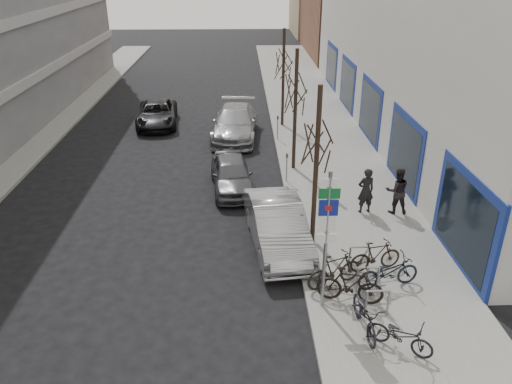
{
  "coord_description": "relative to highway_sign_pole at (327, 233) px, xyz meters",
  "views": [
    {
      "loc": [
        0.22,
        -11.18,
        8.94
      ],
      "look_at": [
        0.68,
        3.5,
        2.0
      ],
      "focal_mm": 35.0,
      "sensor_mm": 36.0,
      "label": 1
    }
  ],
  "objects": [
    {
      "name": "parked_car_front",
      "position": [
        -1.0,
        3.42,
        -1.67
      ],
      "size": [
        2.23,
        4.95,
        1.58
      ],
      "primitive_type": "imported",
      "rotation": [
        0.0,
        0.0,
        0.12
      ],
      "color": "#A8A9AD",
      "rests_on": "ground"
    },
    {
      "name": "lane_car",
      "position": [
        -7.06,
        17.19,
        -1.79
      ],
      "size": [
        2.63,
        4.98,
        1.33
      ],
      "primitive_type": "imported",
      "rotation": [
        0.0,
        0.0,
        0.09
      ],
      "color": "black",
      "rests_on": "ground"
    },
    {
      "name": "pedestrian_far",
      "position": [
        3.61,
        5.47,
        -1.4
      ],
      "size": [
        0.68,
        0.47,
        1.82
      ],
      "primitive_type": "imported",
      "rotation": [
        0.0,
        0.0,
        3.12
      ],
      "color": "black",
      "rests_on": "sidewalk_east"
    },
    {
      "name": "pedestrian_near",
      "position": [
        2.45,
        5.54,
        -1.42
      ],
      "size": [
        0.72,
        0.55,
        1.77
      ],
      "primitive_type": "imported",
      "rotation": [
        0.0,
        0.0,
        3.35
      ],
      "color": "black",
      "rests_on": "sidewalk_east"
    },
    {
      "name": "sidewalk_east",
      "position": [
        2.1,
        10.01,
        -2.38
      ],
      "size": [
        5.0,
        70.0,
        0.15
      ],
      "primitive_type": "cube",
      "color": "slate",
      "rests_on": "ground"
    },
    {
      "name": "meter_front",
      "position": [
        -0.25,
        3.01,
        -1.54
      ],
      "size": [
        0.1,
        0.08,
        1.27
      ],
      "color": "gray",
      "rests_on": "sidewalk_east"
    },
    {
      "name": "bike_far_curb",
      "position": [
        1.66,
        -1.78,
        -1.81
      ],
      "size": [
        1.62,
        1.32,
        0.99
      ],
      "primitive_type": "imported",
      "rotation": [
        0.0,
        0.0,
        0.97
      ],
      "color": "black",
      "rests_on": "sidewalk_east"
    },
    {
      "name": "tree_near",
      "position": [
        0.2,
        3.51,
        1.65
      ],
      "size": [
        1.8,
        1.8,
        5.5
      ],
      "color": "black",
      "rests_on": "ground"
    },
    {
      "name": "tree_mid",
      "position": [
        0.2,
        10.01,
        1.65
      ],
      "size": [
        1.8,
        1.8,
        5.5
      ],
      "color": "black",
      "rests_on": "ground"
    },
    {
      "name": "bike_near_left",
      "position": [
        0.94,
        -1.05,
        -1.75
      ],
      "size": [
        0.7,
        1.88,
        1.12
      ],
      "primitive_type": "imported",
      "rotation": [
        0.0,
        0.0,
        0.08
      ],
      "color": "black",
      "rests_on": "sidewalk_east"
    },
    {
      "name": "bike_near_right",
      "position": [
        0.79,
        0.13,
        -1.74
      ],
      "size": [
        1.95,
        1.0,
        1.14
      ],
      "primitive_type": "imported",
      "rotation": [
        0.0,
        0.0,
        1.32
      ],
      "color": "black",
      "rests_on": "sidewalk_east"
    },
    {
      "name": "highway_sign_pole",
      "position": [
        0.0,
        0.0,
        0.0
      ],
      "size": [
        0.55,
        0.1,
        4.2
      ],
      "color": "gray",
      "rests_on": "ground"
    },
    {
      "name": "parked_car_back",
      "position": [
        -2.5,
        14.79,
        -1.64
      ],
      "size": [
        2.69,
        5.79,
        1.64
      ],
      "primitive_type": "imported",
      "rotation": [
        0.0,
        0.0,
        -0.07
      ],
      "color": "gray",
      "rests_on": "ground"
    },
    {
      "name": "bike_rack",
      "position": [
        1.4,
        0.61,
        -1.8
      ],
      "size": [
        0.66,
        2.26,
        0.83
      ],
      "color": "gray",
      "rests_on": "sidewalk_east"
    },
    {
      "name": "bike_far_inner",
      "position": [
        1.88,
        1.67,
        -1.79
      ],
      "size": [
        1.78,
        0.89,
        1.04
      ],
      "primitive_type": "imported",
      "rotation": [
        0.0,
        0.0,
        1.81
      ],
      "color": "black",
      "rests_on": "sidewalk_east"
    },
    {
      "name": "bike_mid_inner",
      "position": [
        0.48,
        0.9,
        -1.75
      ],
      "size": [
        1.89,
        1.22,
        1.11
      ],
      "primitive_type": "imported",
      "rotation": [
        0.0,
        0.0,
        1.98
      ],
      "color": "black",
      "rests_on": "sidewalk_east"
    },
    {
      "name": "brick_building_far",
      "position": [
        10.6,
        40.01,
        1.54
      ],
      "size": [
        12.0,
        14.0,
        8.0
      ],
      "primitive_type": "cube",
      "color": "brown",
      "rests_on": "ground"
    },
    {
      "name": "ground",
      "position": [
        -2.4,
        0.01,
        -2.46
      ],
      "size": [
        120.0,
        120.0,
        0.0
      ],
      "primitive_type": "plane",
      "color": "black",
      "rests_on": "ground"
    },
    {
      "name": "bike_mid_curb",
      "position": [
        2.05,
        0.81,
        -1.73
      ],
      "size": [
        1.99,
        0.99,
        1.16
      ],
      "primitive_type": "imported",
      "rotation": [
        0.0,
        0.0,
        1.8
      ],
      "color": "black",
      "rests_on": "sidewalk_east"
    },
    {
      "name": "tree_far",
      "position": [
        0.2,
        16.51,
        1.65
      ],
      "size": [
        1.8,
        1.8,
        5.5
      ],
      "color": "black",
      "rests_on": "ground"
    },
    {
      "name": "meter_mid",
      "position": [
        -0.25,
        8.51,
        -1.54
      ],
      "size": [
        0.1,
        0.08,
        1.27
      ],
      "color": "gray",
      "rests_on": "sidewalk_east"
    },
    {
      "name": "parked_car_mid",
      "position": [
        -2.6,
        8.07,
        -1.76
      ],
      "size": [
        2.08,
        4.24,
        1.39
      ],
      "primitive_type": "imported",
      "rotation": [
        0.0,
        0.0,
        0.11
      ],
      "color": "#505056",
      "rests_on": "ground"
    },
    {
      "name": "meter_back",
      "position": [
        -0.25,
        14.01,
        -1.54
      ],
      "size": [
        0.1,
        0.08,
        1.27
      ],
      "color": "gray",
      "rests_on": "sidewalk_east"
    }
  ]
}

